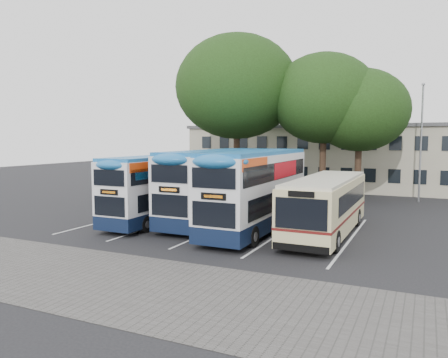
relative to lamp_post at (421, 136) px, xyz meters
name	(u,v)px	position (x,y,z in m)	size (l,w,h in m)	color
ground	(252,256)	(-6.00, -19.97, -5.08)	(120.00, 120.00, 0.00)	black
paving_strip	(141,286)	(-8.00, -24.97, -5.08)	(40.00, 6.00, 0.01)	#595654
bay_lines	(222,227)	(-9.75, -14.97, -5.08)	(14.12, 11.00, 0.01)	silver
depot_building	(354,156)	(-6.00, 7.02, -1.93)	(32.40, 8.40, 6.20)	#A79E86
lamp_post	(421,136)	(0.00, 0.00, 0.00)	(0.25, 1.05, 9.06)	gray
tree_left	(237,87)	(-13.68, -3.84, 3.96)	(9.89, 9.89, 13.25)	black
tree_mid	(324,99)	(-6.86, -2.79, 2.86)	(8.13, 8.13, 11.41)	black
tree_right	(360,110)	(-4.29, -2.19, 1.94)	(7.34, 7.34, 10.16)	black
bus_dd_left	(162,185)	(-13.72, -14.92, -2.93)	(2.28, 9.39, 3.91)	#0E1933
bus_dd_mid	(216,182)	(-10.74, -13.71, -2.75)	(2.46, 10.16, 4.23)	#0E1933
bus_dd_right	(257,187)	(-7.64, -15.10, -2.73)	(2.48, 10.24, 4.27)	#0E1933
bus_single	(327,202)	(-4.06, -14.46, -3.41)	(2.52, 9.89, 2.95)	beige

